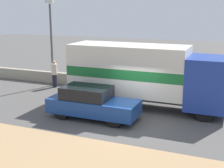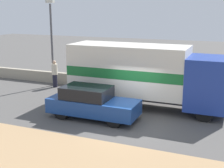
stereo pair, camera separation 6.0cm
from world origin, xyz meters
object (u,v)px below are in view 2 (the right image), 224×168
(pedestrian, at_px, (55,73))
(box_truck, at_px, (144,73))
(car_hatchback, at_px, (92,103))
(street_lamp, at_px, (52,36))

(pedestrian, bearing_deg, box_truck, -15.97)
(box_truck, bearing_deg, pedestrian, 164.03)
(car_hatchback, bearing_deg, box_truck, 55.07)
(box_truck, bearing_deg, street_lamp, 162.39)
(street_lamp, height_order, box_truck, street_lamp)
(car_hatchback, height_order, pedestrian, pedestrian)
(street_lamp, height_order, pedestrian, street_lamp)
(pedestrian, bearing_deg, car_hatchback, -42.43)
(street_lamp, xyz_separation_m, box_truck, (7.27, -2.31, -1.54))
(street_lamp, bearing_deg, pedestrian, -44.06)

